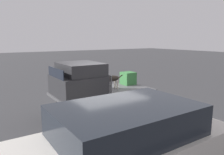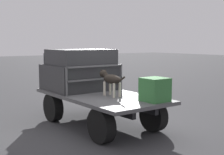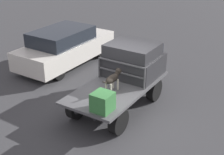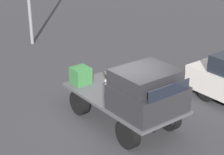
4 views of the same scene
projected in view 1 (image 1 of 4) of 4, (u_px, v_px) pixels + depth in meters
name	position (u px, v px, depth m)	size (l,w,h in m)	color
ground_plane	(104.00, 112.00, 8.20)	(80.00, 80.00, 0.00)	#38383A
flatbed_truck	(104.00, 97.00, 8.09)	(3.68, 1.81, 0.81)	black
truck_cab	(78.00, 80.00, 7.42)	(1.52, 1.69, 1.10)	#28282B
truck_headboard	(99.00, 79.00, 7.86)	(0.04, 1.69, 0.71)	#4C4C4F
dog	(110.00, 79.00, 8.22)	(0.99, 0.23, 0.65)	beige
cargo_crate	(128.00, 78.00, 9.18)	(0.52, 0.52, 0.52)	#337038
parked_sedan	(119.00, 149.00, 3.86)	(4.58, 1.87, 1.56)	black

